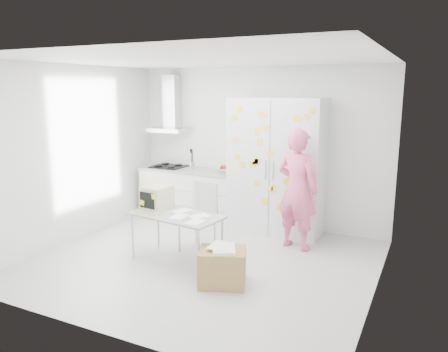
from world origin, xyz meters
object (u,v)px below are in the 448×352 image
at_px(person, 297,189).
at_px(chair, 201,212).
at_px(cardboard_box, 222,267).
at_px(desk, 163,205).

height_order(person, chair, person).
bearing_deg(chair, cardboard_box, -36.67).
bearing_deg(desk, cardboard_box, -12.83).
distance_m(desk, chair, 0.62).
height_order(person, desk, person).
bearing_deg(cardboard_box, desk, 159.25).
xyz_separation_m(person, desk, (-1.54, -1.19, -0.13)).
xyz_separation_m(desk, cardboard_box, (1.12, -0.42, -0.53)).
relative_size(person, desk, 1.34).
height_order(chair, cardboard_box, chair).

